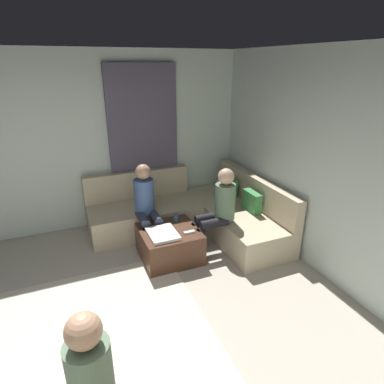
{
  "coord_description": "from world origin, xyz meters",
  "views": [
    {
      "loc": [
        2.16,
        0.05,
        2.5
      ],
      "look_at": [
        -1.63,
        1.63,
        0.85
      ],
      "focal_mm": 30.24,
      "sensor_mm": 36.0,
      "label": 1
    }
  ],
  "objects_px": {
    "game_remote": "(189,232)",
    "person_on_couch_side": "(146,203)",
    "person_on_couch_back": "(219,207)",
    "sectional_couch": "(196,213)",
    "coffee_mug": "(176,218)",
    "ottoman": "(169,244)"
  },
  "relations": [
    {
      "from": "ottoman",
      "to": "game_remote",
      "type": "distance_m",
      "value": 0.36
    },
    {
      "from": "game_remote",
      "to": "person_on_couch_side",
      "type": "xyz_separation_m",
      "value": [
        -0.63,
        -0.4,
        0.23
      ]
    },
    {
      "from": "sectional_couch",
      "to": "person_on_couch_side",
      "type": "distance_m",
      "value": 0.91
    },
    {
      "from": "coffee_mug",
      "to": "person_on_couch_side",
      "type": "xyz_separation_m",
      "value": [
        -0.23,
        -0.36,
        0.19
      ]
    },
    {
      "from": "game_remote",
      "to": "person_on_couch_back",
      "type": "relative_size",
      "value": 0.12
    },
    {
      "from": "ottoman",
      "to": "game_remote",
      "type": "height_order",
      "value": "game_remote"
    },
    {
      "from": "sectional_couch",
      "to": "game_remote",
      "type": "distance_m",
      "value": 0.9
    },
    {
      "from": "sectional_couch",
      "to": "person_on_couch_back",
      "type": "bearing_deg",
      "value": 4.71
    },
    {
      "from": "person_on_couch_back",
      "to": "person_on_couch_side",
      "type": "height_order",
      "value": "same"
    },
    {
      "from": "game_remote",
      "to": "ottoman",
      "type": "bearing_deg",
      "value": -129.29
    },
    {
      "from": "coffee_mug",
      "to": "person_on_couch_back",
      "type": "bearing_deg",
      "value": 61.0
    },
    {
      "from": "game_remote",
      "to": "person_on_couch_back",
      "type": "height_order",
      "value": "person_on_couch_back"
    },
    {
      "from": "ottoman",
      "to": "game_remote",
      "type": "xyz_separation_m",
      "value": [
        0.18,
        0.22,
        0.22
      ]
    },
    {
      "from": "sectional_couch",
      "to": "person_on_couch_side",
      "type": "height_order",
      "value": "person_on_couch_side"
    },
    {
      "from": "person_on_couch_back",
      "to": "person_on_couch_side",
      "type": "xyz_separation_m",
      "value": [
        -0.52,
        -0.88,
        0.0
      ]
    },
    {
      "from": "sectional_couch",
      "to": "coffee_mug",
      "type": "height_order",
      "value": "sectional_couch"
    },
    {
      "from": "person_on_couch_back",
      "to": "coffee_mug",
      "type": "bearing_deg",
      "value": 61.0
    },
    {
      "from": "person_on_couch_side",
      "to": "ottoman",
      "type": "bearing_deg",
      "value": 111.26
    },
    {
      "from": "ottoman",
      "to": "person_on_couch_side",
      "type": "relative_size",
      "value": 0.63
    },
    {
      "from": "coffee_mug",
      "to": "game_remote",
      "type": "relative_size",
      "value": 0.63
    },
    {
      "from": "ottoman",
      "to": "sectional_couch",
      "type": "bearing_deg",
      "value": 133.0
    },
    {
      "from": "coffee_mug",
      "to": "person_on_couch_back",
      "type": "relative_size",
      "value": 0.08
    }
  ]
}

